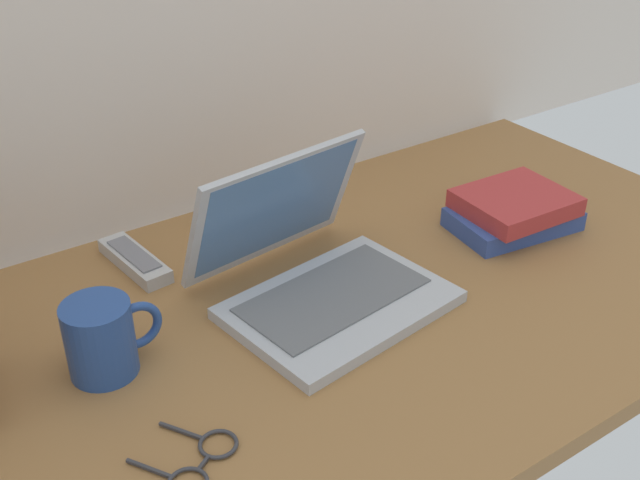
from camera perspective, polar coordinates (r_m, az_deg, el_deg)
desk at (r=1.13m, az=-1.06°, el=-6.29°), size 1.60×0.76×0.03m
laptop at (r=1.14m, az=-0.26°, el=-2.23°), size 0.34×0.33×0.21m
coffee_mug at (r=1.03m, az=-15.69°, el=-6.96°), size 0.13×0.09×0.10m
remote_control_near at (r=1.26m, az=-13.46°, el=-1.46°), size 0.06×0.16×0.02m
eyeglasses at (r=0.91m, az=-8.78°, el=-15.82°), size 0.13×0.14×0.01m
book_stack at (r=1.36m, az=14.07°, el=2.08°), size 0.23×0.16×0.06m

